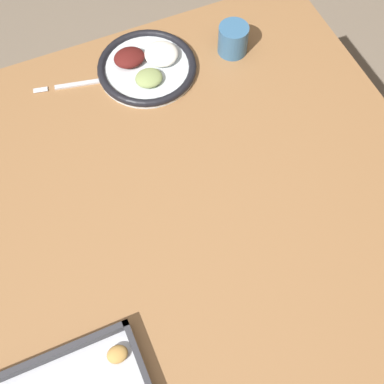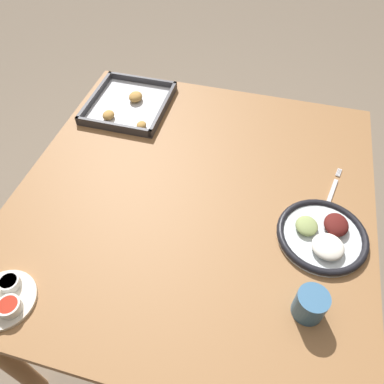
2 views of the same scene
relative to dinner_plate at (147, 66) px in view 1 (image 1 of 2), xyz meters
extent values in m
plane|color=#7A6B59|center=(0.06, 0.38, -0.76)|extent=(8.00, 8.00, 0.00)
cube|color=olive|center=(0.06, 0.38, -0.03)|extent=(1.12, 1.07, 0.03)
cylinder|color=olive|center=(-0.45, -0.10, -0.40)|extent=(0.06, 0.06, 0.72)
cylinder|color=silver|center=(0.00, 0.00, -0.01)|extent=(0.25, 0.25, 0.01)
torus|color=black|center=(0.00, 0.00, 0.00)|extent=(0.25, 0.25, 0.02)
ellipsoid|color=white|center=(-0.04, -0.01, 0.01)|extent=(0.09, 0.09, 0.03)
ellipsoid|color=#511614|center=(0.03, -0.03, 0.01)|extent=(0.08, 0.07, 0.03)
ellipsoid|color=#8C9E5B|center=(0.01, 0.05, 0.01)|extent=(0.07, 0.06, 0.02)
cube|color=silver|center=(0.16, -0.02, -0.01)|extent=(0.15, 0.04, 0.00)
cylinder|color=silver|center=(0.27, -0.05, -0.01)|extent=(0.03, 0.01, 0.00)
cylinder|color=silver|center=(0.27, -0.04, -0.01)|extent=(0.03, 0.01, 0.00)
cylinder|color=silver|center=(0.27, -0.04, -0.01)|extent=(0.03, 0.01, 0.00)
cylinder|color=silver|center=(0.27, -0.04, -0.01)|extent=(0.03, 0.01, 0.00)
cube|color=#333338|center=(0.42, 0.59, 0.01)|extent=(0.31, 0.01, 0.03)
ellipsoid|color=#C18E47|center=(0.31, 0.64, 0.01)|extent=(0.04, 0.03, 0.02)
cylinder|color=#38668E|center=(-0.22, 0.03, 0.03)|extent=(0.08, 0.08, 0.08)
camera|label=1|loc=(0.26, 0.89, 1.02)|focal=50.00mm
camera|label=2|loc=(-0.64, 0.20, 0.86)|focal=35.00mm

